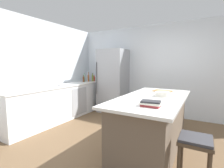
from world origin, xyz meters
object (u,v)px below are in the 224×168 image
Objects in this scene: bar_stool at (195,147)px; mixing_bowl at (163,94)px; olive_oil_bottle at (93,78)px; cookbook_stack at (151,104)px; hot_sauce_bottle at (94,79)px; gin_bottle at (84,78)px; refrigerator at (113,81)px; paper_towel_roll at (60,81)px; kitchen_island at (152,123)px; sink_faucet at (45,81)px; soda_bottle at (88,77)px; vinegar_bottle at (88,78)px; syrup_bottle at (84,79)px; cutting_board at (163,91)px.

mixing_bowl reaches higher than bar_stool.
olive_oil_bottle reaches higher than cookbook_stack.
hot_sauce_bottle is 0.77× the size of gin_bottle.
refrigerator is 3.01m from cookbook_stack.
cookbook_stack is (2.73, -0.98, -0.09)m from paper_towel_roll.
hot_sauce_bottle is at bearing 89.03° from olive_oil_bottle.
paper_towel_roll is (-2.57, 0.34, 0.58)m from kitchen_island.
sink_faucet reaches higher than olive_oil_bottle.
hot_sauce_bottle is 0.23m from soda_bottle.
refrigerator is 8.86× the size of hot_sauce_bottle.
kitchen_island is at bearing -31.72° from soda_bottle.
gin_bottle is at bearing 147.49° from bar_stool.
sink_faucet is at bearing -92.86° from vinegar_bottle.
soda_bottle is at bearing 140.85° from cookbook_stack.
vinegar_bottle is 1.25× the size of mixing_bowl.
bar_stool is 2.03× the size of vinegar_bottle.
sink_faucet is 2.87m from cookbook_stack.
vinegar_bottle is at bearing -100.98° from olive_oil_bottle.
paper_towel_roll reaches higher than syrup_bottle.
bar_stool is 2.86× the size of syrup_bottle.
cookbook_stack is at bearing -39.15° from soda_bottle.
mixing_bowl is at bearing 46.46° from kitchen_island.
soda_bottle is 0.30m from syrup_bottle.
hot_sauce_bottle is 0.28m from vinegar_bottle.
kitchen_island is 2.47m from refrigerator.
mixing_bowl is (2.74, -1.22, -0.05)m from syrup_bottle.
soda_bottle reaches higher than cookbook_stack.
refrigerator is 0.82m from hot_sauce_bottle.
soda_bottle is (-2.66, 1.64, 0.59)m from kitchen_island.
paper_towel_roll reaches higher than sink_faucet.
cutting_board reaches higher than bar_stool.
syrup_bottle is (0.04, 1.42, -0.07)m from sink_faucet.
mixing_bowl is at bearing -77.53° from cutting_board.
soda_bottle reaches higher than cutting_board.
cutting_board is at bearing 7.17° from paper_towel_roll.
gin_bottle is (-0.09, -0.09, -0.00)m from vinegar_bottle.
olive_oil_bottle is 0.16m from soda_bottle.
sink_faucet is at bearing -176.01° from mixing_bowl.
sink_faucet is 1.38× the size of hot_sauce_bottle.
mixing_bowl is (2.70, -0.20, -0.09)m from paper_towel_roll.
sink_faucet reaches higher than kitchen_island.
mixing_bowl is (2.66, -1.60, -0.07)m from olive_oil_bottle.
kitchen_island is at bearing -44.47° from refrigerator.
sink_faucet reaches higher than syrup_bottle.
syrup_bottle reaches higher than kitchen_island.
sink_faucet is 0.80× the size of soda_bottle.
refrigerator is 5.20× the size of cutting_board.
refrigerator is at bearing 139.95° from mixing_bowl.
hot_sauce_bottle is at bearing 54.84° from soda_bottle.
vinegar_bottle reaches higher than olive_oil_bottle.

